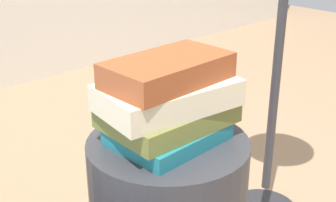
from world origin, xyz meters
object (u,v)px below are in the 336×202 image
object	(u,v)px
book_rust	(169,69)
book_cream	(169,94)
book_teal	(167,134)
book_olive	(168,114)

from	to	relation	value
book_rust	book_cream	bearing A→B (deg)	-42.28
book_teal	book_cream	bearing A→B (deg)	20.19
book_teal	book_cream	world-z (taller)	book_cream
book_cream	book_rust	distance (m)	0.06
book_teal	book_cream	distance (m)	0.09
book_olive	book_cream	world-z (taller)	book_cream
book_teal	book_olive	bearing A→B (deg)	40.04
book_teal	book_rust	size ratio (longest dim) A/B	0.87
book_cream	book_teal	bearing A→B (deg)	-150.04
book_olive	book_cream	bearing A→B (deg)	-118.44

